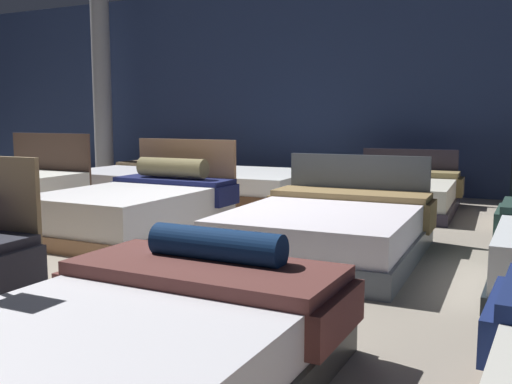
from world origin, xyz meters
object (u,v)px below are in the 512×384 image
object	(u,v)px
bed_5	(138,209)
bed_6	(329,230)
bed_9	(255,187)
bed_2	(141,346)
bed_10	(398,194)
support_pillar	(102,89)
bed_8	(138,179)

from	to	relation	value
bed_5	bed_6	distance (m)	2.15
bed_6	bed_9	world-z (taller)	bed_6
bed_9	bed_2	bearing A→B (deg)	-70.28
bed_10	support_pillar	distance (m)	5.92
bed_9	support_pillar	world-z (taller)	support_pillar
bed_6	bed_8	xyz separation A→B (m)	(-4.30, 2.86, -0.02)
bed_2	bed_6	distance (m)	2.84
bed_8	support_pillar	bearing A→B (deg)	152.34
bed_9	bed_10	distance (m)	2.09
bed_6	bed_8	world-z (taller)	bed_6
bed_2	bed_8	world-z (taller)	bed_8
bed_5	bed_6	bearing A→B (deg)	-0.87
bed_9	bed_10	world-z (taller)	bed_10
bed_6	bed_8	size ratio (longest dim) A/B	0.98
bed_6	bed_9	size ratio (longest dim) A/B	1.11
bed_6	bed_10	world-z (taller)	bed_6
bed_2	bed_9	bearing A→B (deg)	112.14
bed_5	bed_10	size ratio (longest dim) A/B	1.01
bed_8	bed_5	bearing A→B (deg)	-50.09
bed_2	bed_10	bearing A→B (deg)	91.83
bed_2	support_pillar	world-z (taller)	support_pillar
bed_8	support_pillar	size ratio (longest dim) A/B	0.63
bed_2	bed_6	size ratio (longest dim) A/B	0.89
bed_5	bed_8	distance (m)	3.53
bed_5	bed_8	xyz separation A→B (m)	(-2.15, 2.80, -0.05)
bed_8	bed_10	world-z (taller)	bed_10
bed_9	support_pillar	xyz separation A→B (m)	(-3.57, 0.86, 1.54)
bed_8	bed_6	bearing A→B (deg)	-31.24
bed_8	support_pillar	world-z (taller)	support_pillar
bed_2	bed_8	bearing A→B (deg)	128.57
bed_9	bed_5	bearing A→B (deg)	-92.62
bed_6	bed_2	bearing A→B (deg)	-89.96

